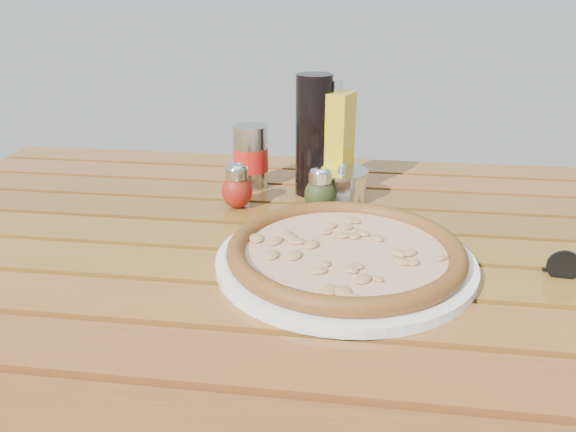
# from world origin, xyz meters

# --- Properties ---
(table) EXTENTS (1.40, 0.90, 0.75)m
(table) POSITION_xyz_m (0.00, -0.00, 0.67)
(table) COLOR #341F0B
(table) RESTS_ON ground
(plate) EXTENTS (0.45, 0.45, 0.01)m
(plate) POSITION_xyz_m (0.09, -0.08, 0.76)
(plate) COLOR white
(plate) RESTS_ON table
(pizza) EXTENTS (0.41, 0.41, 0.03)m
(pizza) POSITION_xyz_m (0.09, -0.08, 0.77)
(pizza) COLOR beige
(pizza) RESTS_ON plate
(pepper_shaker) EXTENTS (0.06, 0.06, 0.08)m
(pepper_shaker) POSITION_xyz_m (-0.10, 0.12, 0.79)
(pepper_shaker) COLOR #A21F12
(pepper_shaker) RESTS_ON table
(oregano_shaker) EXTENTS (0.07, 0.07, 0.08)m
(oregano_shaker) POSITION_xyz_m (0.04, 0.12, 0.79)
(oregano_shaker) COLOR #323B17
(oregano_shaker) RESTS_ON table
(dark_bottle) EXTENTS (0.08, 0.08, 0.22)m
(dark_bottle) POSITION_xyz_m (0.02, 0.22, 0.86)
(dark_bottle) COLOR black
(dark_bottle) RESTS_ON table
(soda_can) EXTENTS (0.07, 0.07, 0.12)m
(soda_can) POSITION_xyz_m (-0.10, 0.23, 0.81)
(soda_can) COLOR #BABABF
(soda_can) RESTS_ON table
(olive_oil_cruet) EXTENTS (0.07, 0.07, 0.21)m
(olive_oil_cruet) POSITION_xyz_m (0.06, 0.21, 0.85)
(olive_oil_cruet) COLOR gold
(olive_oil_cruet) RESTS_ON table
(parmesan_tin) EXTENTS (0.10, 0.10, 0.07)m
(parmesan_tin) POSITION_xyz_m (0.07, 0.18, 0.78)
(parmesan_tin) COLOR white
(parmesan_tin) RESTS_ON table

